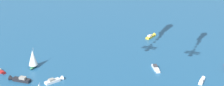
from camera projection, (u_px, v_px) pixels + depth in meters
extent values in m
cube|color=white|center=(155.00, 68.00, 186.90)|extent=(6.84, 3.66, 1.04)
cone|color=white|center=(158.00, 71.00, 183.25)|extent=(2.14, 2.44, 2.09)
cube|color=#38383D|center=(155.00, 66.00, 187.01)|extent=(2.63, 2.19, 0.78)
cube|color=white|center=(202.00, 82.00, 174.18)|extent=(4.97, 5.22, 0.87)
cone|color=white|center=(203.00, 78.00, 177.03)|extent=(2.24, 2.21, 1.75)
cube|color=silver|center=(201.00, 80.00, 173.55)|extent=(2.32, 2.36, 0.66)
cube|color=#B21E1E|center=(0.00, 71.00, 184.04)|extent=(5.39, 3.47, 0.82)
cone|color=#B21E1E|center=(4.00, 73.00, 182.02)|extent=(1.84, 2.02, 1.65)
cube|color=gold|center=(150.00, 37.00, 223.91)|extent=(5.00, 6.57, 1.03)
cone|color=gold|center=(154.00, 35.00, 226.88)|extent=(2.60, 2.45, 2.05)
cube|color=silver|center=(150.00, 36.00, 223.21)|extent=(2.55, 2.76, 0.77)
ellipsoid|color=#33704C|center=(34.00, 66.00, 188.69)|extent=(7.17, 6.25, 1.05)
cylinder|color=#B2B2B7|center=(34.00, 56.00, 187.41)|extent=(0.14, 0.14, 8.58)
cone|color=white|center=(33.00, 58.00, 186.72)|extent=(5.76, 5.76, 7.30)
cube|color=white|center=(52.00, 81.00, 174.12)|extent=(3.93, 7.26, 1.11)
cone|color=white|center=(61.00, 79.00, 176.61)|extent=(2.60, 2.28, 2.21)
cube|color=gray|center=(51.00, 80.00, 173.45)|extent=(2.34, 2.80, 0.83)
cube|color=black|center=(22.00, 80.00, 175.17)|extent=(7.30, 7.55, 1.27)
cone|color=black|center=(12.00, 78.00, 176.63)|extent=(3.25, 3.23, 2.55)
cube|color=gray|center=(23.00, 78.00, 174.57)|extent=(3.39, 3.43, 0.96)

